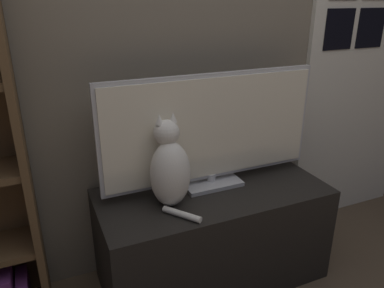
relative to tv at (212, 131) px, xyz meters
The scene contains 5 objects.
wall_back 0.56m from the tv, 94.98° to the left, with size 4.80×0.05×2.60m.
tv_stand 0.54m from the tv, 106.38° to the right, with size 1.12×0.52×0.51m.
tv is the anchor object (origin of this frame).
cat 0.30m from the tv, 158.19° to the right, with size 0.19×0.29×0.42m.
door 1.16m from the tv, ahead, with size 0.84×0.04×2.05m.
Camera 1 is at (-0.74, -0.51, 1.39)m, focal length 35.00 mm.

